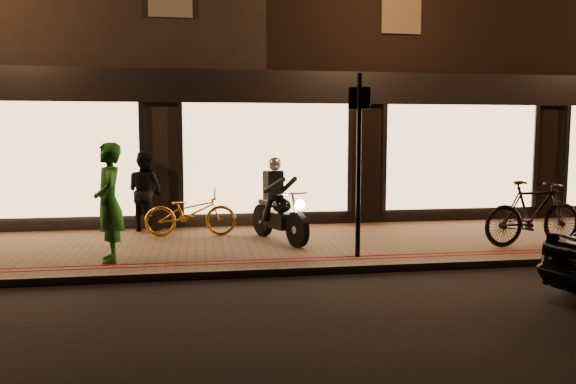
% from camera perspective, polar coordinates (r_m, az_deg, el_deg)
% --- Properties ---
extents(ground, '(90.00, 90.00, 0.00)m').
position_cam_1_polar(ground, '(8.62, 1.11, -8.49)').
color(ground, black).
rests_on(ground, ground).
extents(sidewalk, '(50.00, 4.00, 0.12)m').
position_cam_1_polar(sidewalk, '(10.53, -0.82, -5.49)').
color(sidewalk, brown).
rests_on(sidewalk, ground).
extents(kerb_stone, '(50.00, 0.14, 0.12)m').
position_cam_1_polar(kerb_stone, '(8.65, 1.05, -8.02)').
color(kerb_stone, '#59544C').
rests_on(kerb_stone, ground).
extents(red_kerb_lines, '(50.00, 0.26, 0.01)m').
position_cam_1_polar(red_kerb_lines, '(9.12, 0.49, -6.89)').
color(red_kerb_lines, maroon).
rests_on(red_kerb_lines, sidewalk).
extents(building_row, '(48.00, 10.11, 8.50)m').
position_cam_1_polar(building_row, '(17.39, -4.24, 12.88)').
color(building_row, black).
rests_on(building_row, ground).
extents(motorcycle, '(0.89, 1.85, 1.59)m').
position_cam_1_polar(motorcycle, '(10.59, -1.02, -1.72)').
color(motorcycle, black).
rests_on(motorcycle, sidewalk).
extents(sign_post, '(0.34, 0.15, 3.00)m').
position_cam_1_polar(sign_post, '(9.23, 7.20, 3.72)').
color(sign_post, black).
rests_on(sign_post, sidewalk).
extents(bicycle_gold, '(1.81, 0.67, 0.94)m').
position_cam_1_polar(bicycle_gold, '(11.28, -9.85, -2.07)').
color(bicycle_gold, orange).
rests_on(bicycle_gold, sidewalk).
extents(bicycle_dark, '(2.02, 0.73, 1.19)m').
position_cam_1_polar(bicycle_dark, '(11.07, 23.67, -1.99)').
color(bicycle_dark, black).
rests_on(bicycle_dark, sidewalk).
extents(person_green, '(0.59, 0.77, 1.89)m').
position_cam_1_polar(person_green, '(9.29, -17.74, -1.03)').
color(person_green, '#1E7321').
rests_on(person_green, sidewalk).
extents(person_dark, '(1.03, 1.00, 1.67)m').
position_cam_1_polar(person_dark, '(12.04, -14.31, 0.08)').
color(person_dark, black).
rests_on(person_dark, sidewalk).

